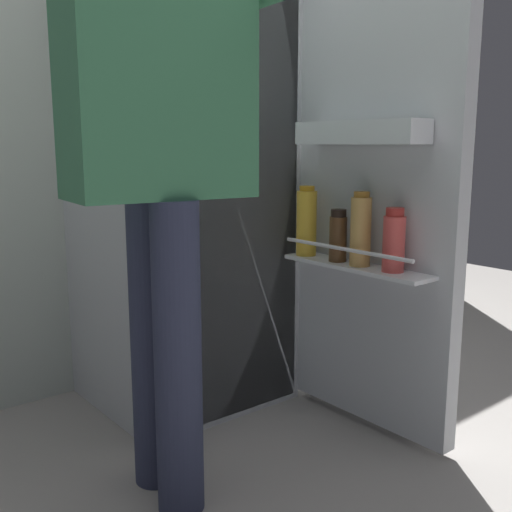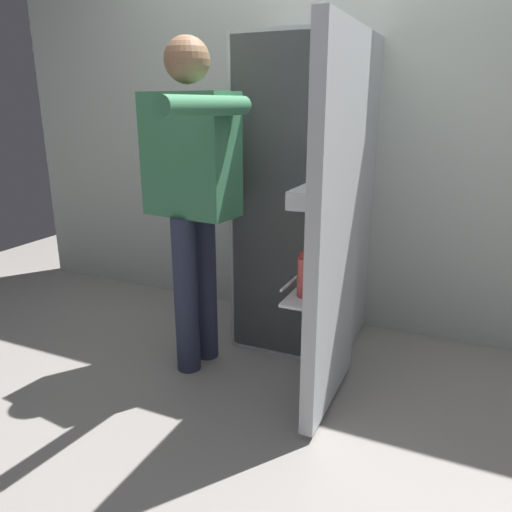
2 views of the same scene
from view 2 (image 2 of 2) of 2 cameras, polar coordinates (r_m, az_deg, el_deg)
The scene contains 4 objects.
ground_plane at distance 2.55m, azimuth 0.97°, elevation -13.96°, with size 6.23×6.23×0.00m, color gray.
kitchen_wall at distance 3.01m, azimuth 8.09°, elevation 15.87°, with size 4.40×0.10×2.51m, color beige.
refrigerator at distance 2.66m, azimuth 5.86°, elevation 6.47°, with size 0.69×1.21×1.65m.
person at distance 2.39m, azimuth -7.28°, elevation 8.58°, with size 0.54×0.78×1.61m.
Camera 2 is at (0.86, -2.00, 1.32)m, focal length 34.56 mm.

